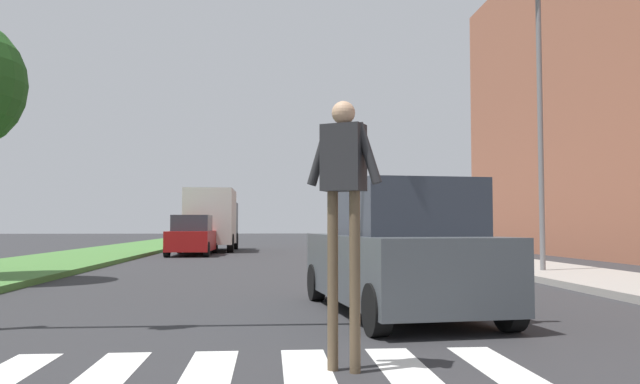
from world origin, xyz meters
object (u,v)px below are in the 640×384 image
street_lamp_right (536,103)px  truck_box_delivery (212,219)px  suv_crossing (398,252)px  pedestrian_performer (344,190)px  sedan_midblock (192,237)px

street_lamp_right → truck_box_delivery: size_ratio=1.21×
street_lamp_right → truck_box_delivery: (-10.01, 16.67, -2.96)m
suv_crossing → street_lamp_right: bearing=52.5°
street_lamp_right → suv_crossing: street_lamp_right is taller
street_lamp_right → pedestrian_performer: bearing=-121.7°
suv_crossing → sedan_midblock: (-5.32, 18.85, -0.12)m
pedestrian_performer → sedan_midblock: pedestrian_performer is taller
pedestrian_performer → truck_box_delivery: (-3.60, 27.02, -0.03)m
suv_crossing → sedan_midblock: 19.59m
pedestrian_performer → suv_crossing: pedestrian_performer is taller
street_lamp_right → suv_crossing: 9.22m
suv_crossing → truck_box_delivery: truck_box_delivery is taller
street_lamp_right → sedan_midblock: bearing=130.8°
street_lamp_right → truck_box_delivery: street_lamp_right is taller
suv_crossing → pedestrian_performer: bearing=-109.0°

